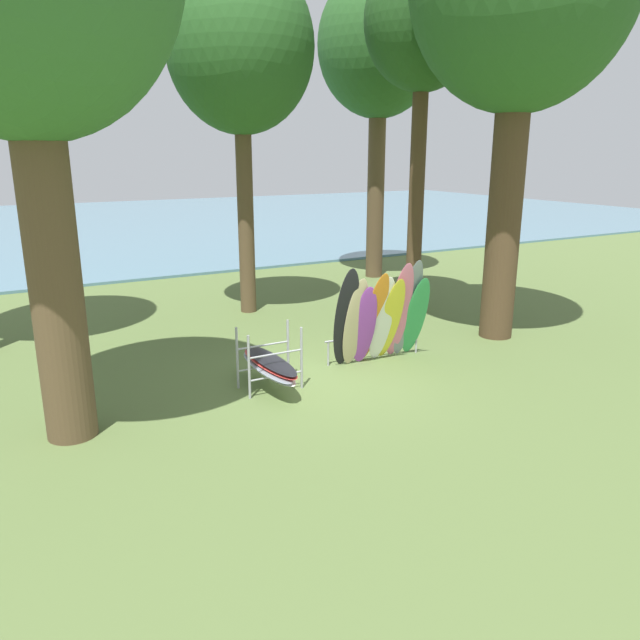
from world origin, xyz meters
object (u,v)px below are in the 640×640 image
tree_mid_behind (240,49)px  leaning_board_pile (382,318)px  tree_far_right_back (379,48)px  tree_far_left_back (424,26)px  board_storage_rack (269,364)px

tree_mid_behind → leaning_board_pile: bearing=-81.5°
tree_far_right_back → leaning_board_pile: size_ratio=4.32×
tree_mid_behind → leaning_board_pile: size_ratio=3.90×
tree_far_left_back → leaning_board_pile: tree_far_left_back is taller
leaning_board_pile → tree_far_right_back: bearing=57.3°
tree_mid_behind → tree_far_right_back: tree_far_right_back is taller
tree_mid_behind → board_storage_rack: size_ratio=4.45×
tree_far_right_back → board_storage_rack: 13.69m
tree_mid_behind → board_storage_rack: (-1.93, -5.77, -6.60)m
tree_far_right_back → leaning_board_pile: tree_far_right_back is taller
tree_far_left_back → tree_far_right_back: bearing=69.6°
tree_far_left_back → board_storage_rack: 10.24m
tree_mid_behind → tree_far_right_back: (6.07, 2.53, 0.78)m
tree_far_right_back → board_storage_rack: tree_far_right_back is taller
tree_mid_behind → tree_far_right_back: 6.62m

